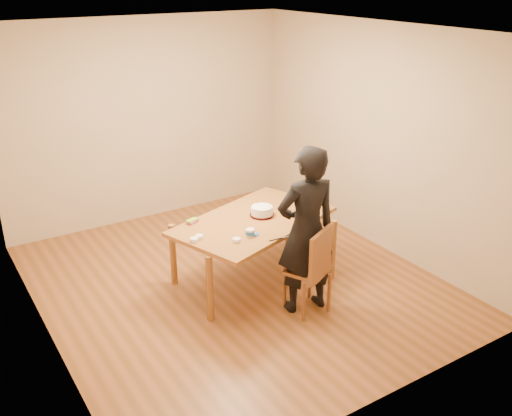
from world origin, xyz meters
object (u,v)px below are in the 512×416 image
person (306,231)px  dining_table (254,221)px  cake_plate (262,215)px  dining_chair (308,270)px  cake (262,211)px

person → dining_table: bearing=-69.7°
cake_plate → person: (0.02, -0.76, 0.11)m
dining_chair → cake_plate: cake_plate is taller
cake → person: (0.02, -0.76, 0.06)m
dining_table → dining_chair: size_ratio=4.58×
dining_chair → cake_plate: size_ratio=1.42×
cake_plate → person: bearing=-88.4°
dining_table → cake_plate: 0.14m
cake → person: person is taller
cake_plate → person: size_ratio=0.15×
dining_table → dining_chair: (0.15, -0.78, -0.28)m
cake_plate → person: 0.77m
cake → person: size_ratio=0.14×
cake_plate → cake: bearing=0.0°
dining_chair → person: 0.42m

